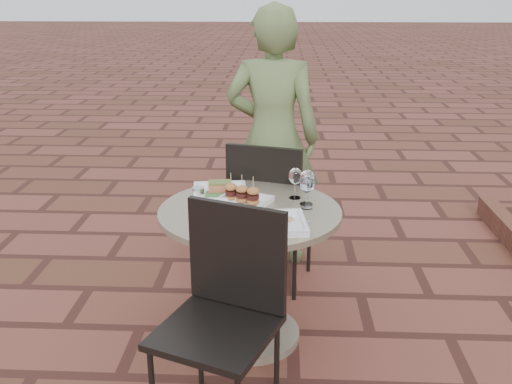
{
  "coord_description": "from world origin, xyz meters",
  "views": [
    {
      "loc": [
        -0.07,
        -2.65,
        1.75
      ],
      "look_at": [
        -0.2,
        -0.05,
        0.82
      ],
      "focal_mm": 40.0,
      "sensor_mm": 36.0,
      "label": 1
    }
  ],
  "objects_px": {
    "plate_sliders": "(242,198)",
    "chair_far": "(269,204)",
    "chair_near": "(226,299)",
    "diner": "(273,138)",
    "plate_tuna": "(276,223)",
    "plate_salmon": "(220,191)",
    "cafe_table": "(250,254)"
  },
  "relations": [
    {
      "from": "chair_near",
      "to": "plate_sliders",
      "type": "relative_size",
      "value": 2.88
    },
    {
      "from": "chair_far",
      "to": "chair_near",
      "type": "bearing_deg",
      "value": 97.57
    },
    {
      "from": "chair_near",
      "to": "plate_sliders",
      "type": "height_order",
      "value": "chair_near"
    },
    {
      "from": "diner",
      "to": "plate_sliders",
      "type": "distance_m",
      "value": 0.93
    },
    {
      "from": "plate_sliders",
      "to": "chair_far",
      "type": "bearing_deg",
      "value": 75.69
    },
    {
      "from": "chair_near",
      "to": "diner",
      "type": "xyz_separation_m",
      "value": [
        0.16,
        1.54,
        0.29
      ]
    },
    {
      "from": "chair_near",
      "to": "plate_tuna",
      "type": "bearing_deg",
      "value": 82.03
    },
    {
      "from": "chair_far",
      "to": "plate_tuna",
      "type": "bearing_deg",
      "value": 109.08
    },
    {
      "from": "chair_near",
      "to": "plate_tuna",
      "type": "xyz_separation_m",
      "value": [
        0.2,
        0.35,
        0.2
      ]
    },
    {
      "from": "chair_near",
      "to": "diner",
      "type": "height_order",
      "value": "diner"
    },
    {
      "from": "plate_salmon",
      "to": "plate_tuna",
      "type": "bearing_deg",
      "value": -53.35
    },
    {
      "from": "chair_far",
      "to": "plate_sliders",
      "type": "bearing_deg",
      "value": 90.86
    },
    {
      "from": "chair_near",
      "to": "cafe_table",
      "type": "bearing_deg",
      "value": 104.8
    },
    {
      "from": "chair_far",
      "to": "chair_near",
      "type": "xyz_separation_m",
      "value": [
        -0.15,
        -1.09,
        0.0
      ]
    },
    {
      "from": "plate_tuna",
      "to": "plate_salmon",
      "type": "bearing_deg",
      "value": 126.65
    },
    {
      "from": "chair_far",
      "to": "cafe_table",
      "type": "bearing_deg",
      "value": 96.81
    },
    {
      "from": "plate_salmon",
      "to": "plate_sliders",
      "type": "relative_size",
      "value": 0.96
    },
    {
      "from": "plate_salmon",
      "to": "chair_near",
      "type": "bearing_deg",
      "value": -82.35
    },
    {
      "from": "plate_sliders",
      "to": "plate_tuna",
      "type": "bearing_deg",
      "value": -57.25
    },
    {
      "from": "cafe_table",
      "to": "plate_salmon",
      "type": "relative_size",
      "value": 2.9
    },
    {
      "from": "chair_far",
      "to": "chair_near",
      "type": "height_order",
      "value": "same"
    },
    {
      "from": "cafe_table",
      "to": "plate_tuna",
      "type": "relative_size",
      "value": 3.01
    },
    {
      "from": "diner",
      "to": "plate_sliders",
      "type": "bearing_deg",
      "value": 88.46
    },
    {
      "from": "chair_far",
      "to": "diner",
      "type": "distance_m",
      "value": 0.53
    },
    {
      "from": "cafe_table",
      "to": "chair_far",
      "type": "xyz_separation_m",
      "value": [
        0.08,
        0.54,
        0.07
      ]
    },
    {
      "from": "cafe_table",
      "to": "chair_near",
      "type": "relative_size",
      "value": 0.97
    },
    {
      "from": "plate_salmon",
      "to": "cafe_table",
      "type": "bearing_deg",
      "value": -48.78
    },
    {
      "from": "diner",
      "to": "plate_sliders",
      "type": "xyz_separation_m",
      "value": [
        -0.13,
        -0.92,
        -0.08
      ]
    },
    {
      "from": "chair_near",
      "to": "diner",
      "type": "distance_m",
      "value": 1.57
    },
    {
      "from": "chair_far",
      "to": "plate_sliders",
      "type": "distance_m",
      "value": 0.54
    },
    {
      "from": "plate_tuna",
      "to": "chair_far",
      "type": "bearing_deg",
      "value": 93.91
    },
    {
      "from": "diner",
      "to": "plate_salmon",
      "type": "bearing_deg",
      "value": 78.67
    }
  ]
}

